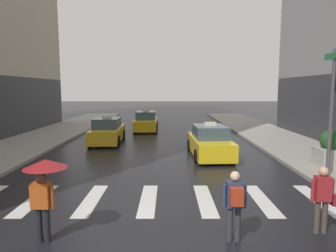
# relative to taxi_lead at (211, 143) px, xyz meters

# --- Properties ---
(ground_plane) EXTENTS (160.00, 160.00, 0.00)m
(ground_plane) POSITION_rel_taxi_lead_xyz_m (-2.79, -9.24, -0.72)
(ground_plane) COLOR black
(crosswalk_markings) EXTENTS (11.30, 2.80, 0.01)m
(crosswalk_markings) POSITION_rel_taxi_lead_xyz_m (-2.79, -6.24, -0.72)
(crosswalk_markings) COLOR silver
(crosswalk_markings) RESTS_ON ground
(taxi_lead) EXTENTS (2.11, 4.62, 1.80)m
(taxi_lead) POSITION_rel_taxi_lead_xyz_m (0.00, 0.00, 0.00)
(taxi_lead) COLOR yellow
(taxi_lead) RESTS_ON ground
(taxi_second) EXTENTS (2.03, 4.59, 1.80)m
(taxi_second) POSITION_rel_taxi_lead_xyz_m (-6.14, 4.06, 0.00)
(taxi_second) COLOR gold
(taxi_second) RESTS_ON ground
(taxi_third) EXTENTS (1.99, 4.57, 1.80)m
(taxi_third) POSITION_rel_taxi_lead_xyz_m (-4.02, 9.83, 0.00)
(taxi_third) COLOR yellow
(taxi_third) RESTS_ON ground
(pedestrian_with_umbrella) EXTENTS (0.96, 0.96, 1.94)m
(pedestrian_with_umbrella) POSITION_rel_taxi_lead_xyz_m (-4.94, -8.88, 0.79)
(pedestrian_with_umbrella) COLOR black
(pedestrian_with_umbrella) RESTS_ON ground
(pedestrian_with_backpack) EXTENTS (0.55, 0.43, 1.65)m
(pedestrian_with_backpack) POSITION_rel_taxi_lead_xyz_m (-0.65, -8.86, 0.25)
(pedestrian_with_backpack) COLOR #333338
(pedestrian_with_backpack) RESTS_ON ground
(pedestrian_with_handbag) EXTENTS (0.60, 0.24, 1.65)m
(pedestrian_with_handbag) POSITION_rel_taxi_lead_xyz_m (1.56, -8.43, 0.21)
(pedestrian_with_handbag) COLOR #473D33
(pedestrian_with_handbag) RESTS_ON ground
(planter_near_corner) EXTENTS (1.10, 1.10, 1.60)m
(planter_near_corner) POSITION_rel_taxi_lead_xyz_m (4.85, -2.66, 0.15)
(planter_near_corner) COLOR #A8A399
(planter_near_corner) RESTS_ON curb_right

